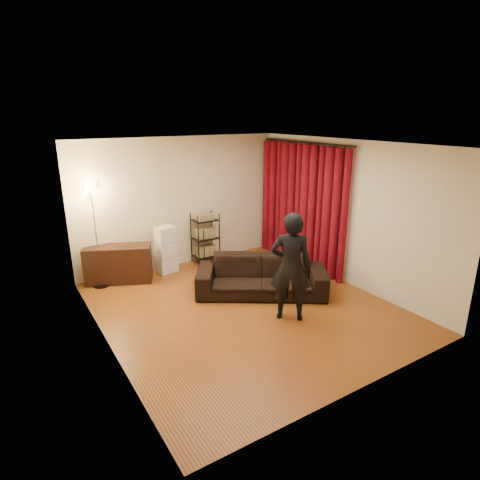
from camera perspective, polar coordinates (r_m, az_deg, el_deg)
floor at (r=6.88m, az=0.63°, el=-9.54°), size 5.00×5.00×0.00m
ceiling at (r=6.14m, az=0.71°, el=13.48°), size 5.00×5.00×0.00m
wall_back at (r=8.53m, az=-8.48°, el=5.31°), size 5.00×0.00×5.00m
wall_front at (r=4.61m, az=17.82°, el=-6.21°), size 5.00×0.00×5.00m
wall_left at (r=5.56m, az=-19.27°, el=-2.25°), size 0.00×5.00×5.00m
wall_right at (r=7.79m, az=14.77°, el=3.74°), size 0.00×5.00×5.00m
curtain_rod at (r=8.34m, az=9.23°, el=13.55°), size 0.04×2.65×0.04m
curtain at (r=8.51m, az=8.70°, el=4.76°), size 0.22×2.65×2.55m
sofa at (r=7.26m, az=3.05°, el=-5.14°), size 2.42×2.02×0.67m
person at (r=6.25m, az=7.21°, el=-3.83°), size 0.76×0.73×1.74m
media_cabinet at (r=8.10m, az=-16.89°, el=-3.27°), size 1.32×0.93×0.72m
storage_boxes at (r=8.30m, az=-10.45°, el=-1.33°), size 0.44×0.38×0.97m
wire_shelf at (r=8.69m, az=-4.96°, el=0.25°), size 0.60×0.52×1.11m
floor_lamp at (r=7.79m, az=-19.80°, el=0.53°), size 0.42×0.42×1.98m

